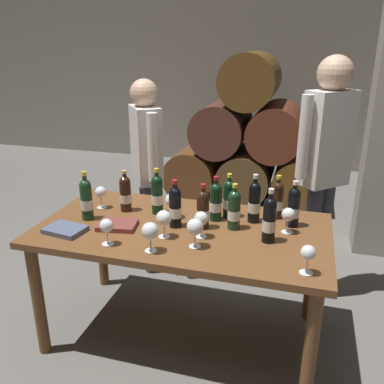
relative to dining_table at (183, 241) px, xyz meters
name	(u,v)px	position (x,y,z in m)	size (l,w,h in m)	color
ground_plane	(184,333)	(0.00, 0.00, -0.67)	(14.00, 14.00, 0.00)	#66635E
cellar_back_wall	(267,70)	(0.00, 4.20, 0.73)	(10.00, 0.24, 2.80)	gray
barrel_stack	(248,144)	(0.00, 2.60, -0.01)	(1.86, 0.90, 1.69)	brown
dining_table	(183,241)	(0.00, 0.00, 0.00)	(1.70, 0.90, 0.76)	brown
wine_bottle_0	(269,219)	(0.50, -0.05, 0.22)	(0.07, 0.07, 0.31)	black
wine_bottle_1	(175,206)	(-0.04, 0.00, 0.22)	(0.07, 0.07, 0.29)	black
wine_bottle_2	(229,198)	(0.23, 0.23, 0.21)	(0.07, 0.07, 0.28)	black
wine_bottle_3	(157,194)	(-0.22, 0.16, 0.22)	(0.07, 0.07, 0.30)	black
wine_bottle_4	(234,209)	(0.29, 0.07, 0.21)	(0.07, 0.07, 0.28)	#19381E
wine_bottle_5	(86,199)	(-0.60, -0.05, 0.22)	(0.07, 0.07, 0.30)	#19381E
wine_bottle_6	(254,202)	(0.39, 0.20, 0.22)	(0.07, 0.07, 0.30)	black
wine_bottle_7	(125,193)	(-0.43, 0.14, 0.21)	(0.07, 0.07, 0.27)	black
wine_bottle_8	(277,199)	(0.52, 0.29, 0.21)	(0.07, 0.07, 0.27)	black
wine_bottle_9	(203,209)	(0.12, 0.02, 0.21)	(0.07, 0.07, 0.27)	black
wine_bottle_10	(216,201)	(0.16, 0.16, 0.21)	(0.07, 0.07, 0.28)	black
wine_bottle_11	(293,207)	(0.62, 0.20, 0.21)	(0.07, 0.07, 0.28)	black
wine_glass_0	(172,201)	(-0.10, 0.12, 0.20)	(0.09, 0.09, 0.16)	white
wine_glass_1	(106,227)	(-0.32, -0.32, 0.20)	(0.07, 0.07, 0.15)	white
wine_glass_2	(164,219)	(-0.06, -0.16, 0.20)	(0.09, 0.09, 0.16)	white
wine_glass_3	(308,254)	(0.71, -0.33, 0.20)	(0.07, 0.07, 0.15)	white
wine_glass_4	(150,231)	(-0.07, -0.33, 0.21)	(0.09, 0.09, 0.16)	white
wine_glass_5	(288,215)	(0.60, 0.09, 0.20)	(0.08, 0.08, 0.15)	white
wine_glass_6	(201,219)	(0.14, -0.10, 0.20)	(0.08, 0.08, 0.15)	white
wine_glass_7	(101,193)	(-0.60, 0.14, 0.20)	(0.07, 0.07, 0.15)	white
wine_glass_8	(195,227)	(0.14, -0.22, 0.21)	(0.09, 0.09, 0.16)	white
tasting_notebook	(117,225)	(-0.37, -0.11, 0.11)	(0.22, 0.16, 0.03)	brown
leather_ledger	(65,230)	(-0.63, -0.25, 0.11)	(0.22, 0.16, 0.03)	#4C5670
sommelier_presenting	(325,158)	(0.79, 0.75, 0.37)	(0.38, 0.37, 1.72)	#383842
taster_seated_left	(147,162)	(-0.51, 0.72, 0.25)	(0.33, 0.42, 1.54)	#383842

